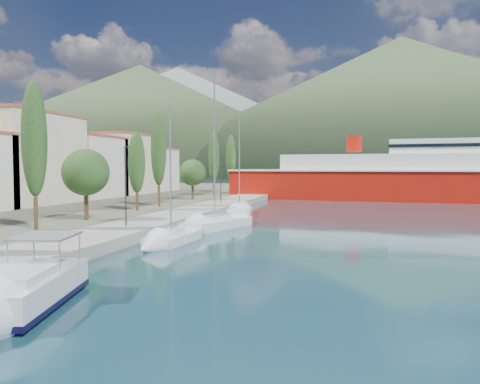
# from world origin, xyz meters

# --- Properties ---
(ground) EXTENTS (1400.00, 1400.00, 0.00)m
(ground) POSITION_xyz_m (0.00, 120.00, 0.00)
(ground) COLOR #173B47
(quay) EXTENTS (5.00, 88.00, 0.80)m
(quay) POSITION_xyz_m (-9.00, 26.00, 0.40)
(quay) COLOR gray
(quay) RESTS_ON ground
(hills_far) EXTENTS (1480.00, 900.00, 180.00)m
(hills_far) POSITION_xyz_m (138.59, 618.73, 77.39)
(hills_far) COLOR slate
(hills_far) RESTS_ON ground
(town_buildings) EXTENTS (9.20, 69.20, 11.30)m
(town_buildings) POSITION_xyz_m (-32.00, 36.91, 5.57)
(town_buildings) COLOR beige
(town_buildings) RESTS_ON land_strip
(tree_row) EXTENTS (4.02, 64.89, 10.95)m
(tree_row) POSITION_xyz_m (-14.65, 31.03, 5.87)
(tree_row) COLOR #47301E
(tree_row) RESTS_ON land_strip
(lamp_posts) EXTENTS (0.15, 49.35, 6.06)m
(lamp_posts) POSITION_xyz_m (-9.00, 14.46, 4.08)
(lamp_posts) COLOR #2D2D33
(lamp_posts) RESTS_ON quay
(motor_cruiser) EXTENTS (4.65, 9.03, 3.20)m
(motor_cruiser) POSITION_xyz_m (-3.33, -4.77, 0.53)
(motor_cruiser) COLOR black
(motor_cruiser) RESTS_ON ground
(sailboat_near) EXTENTS (2.47, 7.31, 10.38)m
(sailboat_near) POSITION_xyz_m (-4.39, 10.32, 0.29)
(sailboat_near) COLOR silver
(sailboat_near) RESTS_ON ground
(sailboat_mid) EXTENTS (5.52, 10.09, 14.07)m
(sailboat_mid) POSITION_xyz_m (-4.39, 18.18, 0.33)
(sailboat_mid) COLOR silver
(sailboat_mid) RESTS_ON ground
(sailboat_far) EXTENTS (3.99, 8.29, 11.70)m
(sailboat_far) POSITION_xyz_m (-4.14, 29.36, 0.33)
(sailboat_far) COLOR silver
(sailboat_far) RESTS_ON ground
(ferry) EXTENTS (56.39, 15.90, 11.06)m
(ferry) POSITION_xyz_m (15.05, 61.40, 3.36)
(ferry) COLOR #AB1409
(ferry) RESTS_ON ground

